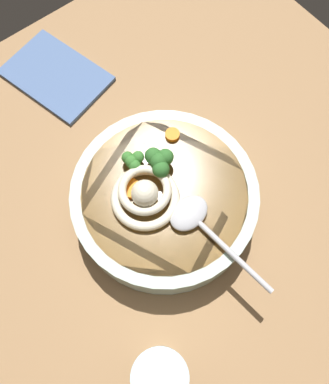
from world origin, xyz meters
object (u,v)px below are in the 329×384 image
drinking_glass (160,374)px  noodle_pile (145,195)px  folded_napkin (56,75)px  soup_bowl (164,199)px  soup_spoon (196,220)px

drinking_glass → noodle_pile: bearing=-32.9°
drinking_glass → folded_napkin: drinking_glass is taller
drinking_glass → soup_bowl: bearing=-39.7°
noodle_pile → soup_spoon: (-7.13, -3.35, -0.55)cm
drinking_glass → soup_spoon: bearing=-52.5°
noodle_pile → folded_napkin: (30.72, -2.82, -7.51)cm
soup_spoon → folded_napkin: (37.85, 0.53, -6.96)cm
noodle_pile → drinking_glass: (-19.27, 12.49, -1.54)cm
soup_bowl → folded_napkin: bearing=-0.2°
soup_spoon → folded_napkin: soup_spoon is taller
noodle_pile → soup_spoon: bearing=-154.8°
soup_bowl → noodle_pile: (0.97, 2.69, 4.52)cm
soup_bowl → soup_spoon: (-6.16, -0.66, 3.97)cm
folded_napkin → soup_spoon: bearing=-179.2°
drinking_glass → folded_napkin: size_ratio=0.71×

